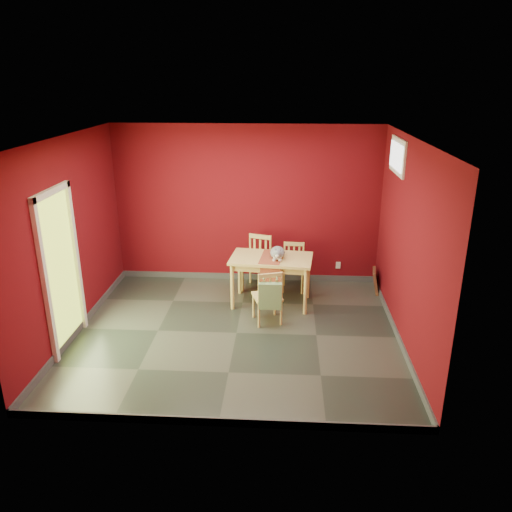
# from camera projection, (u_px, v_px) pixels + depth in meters

# --- Properties ---
(ground) EXTENTS (4.50, 4.50, 0.00)m
(ground) POSITION_uv_depth(u_px,v_px,m) (236.00, 333.00, 7.05)
(ground) COLOR #2D342D
(ground) RESTS_ON ground
(room_shell) EXTENTS (4.50, 4.50, 4.50)m
(room_shell) POSITION_uv_depth(u_px,v_px,m) (236.00, 330.00, 7.03)
(room_shell) COLOR #5A090F
(room_shell) RESTS_ON ground
(doorway) EXTENTS (0.06, 1.01, 2.13)m
(doorway) POSITION_uv_depth(u_px,v_px,m) (60.00, 266.00, 6.41)
(doorway) COLOR #B7D838
(doorway) RESTS_ON ground
(window) EXTENTS (0.05, 0.90, 0.50)m
(window) POSITION_uv_depth(u_px,v_px,m) (397.00, 156.00, 7.06)
(window) COLOR white
(window) RESTS_ON room_shell
(outlet_plate) EXTENTS (0.08, 0.02, 0.12)m
(outlet_plate) POSITION_uv_depth(u_px,v_px,m) (338.00, 265.00, 8.72)
(outlet_plate) COLOR silver
(outlet_plate) RESTS_ON room_shell
(dining_table) EXTENTS (1.31, 0.85, 0.78)m
(dining_table) POSITION_uv_depth(u_px,v_px,m) (271.00, 263.00, 7.74)
(dining_table) COLOR #DEBE67
(dining_table) RESTS_ON ground
(table_runner) EXTENTS (0.38, 0.69, 0.34)m
(table_runner) POSITION_uv_depth(u_px,v_px,m) (271.00, 263.00, 7.62)
(table_runner) COLOR brown
(table_runner) RESTS_ON dining_table
(chair_far_left) EXTENTS (0.53, 0.53, 0.91)m
(chair_far_left) POSITION_uv_depth(u_px,v_px,m) (257.00, 262.00, 8.40)
(chair_far_left) COLOR #DEBE67
(chair_far_left) RESTS_ON ground
(chair_far_right) EXTENTS (0.39, 0.39, 0.80)m
(chair_far_right) POSITION_uv_depth(u_px,v_px,m) (293.00, 266.00, 8.37)
(chair_far_right) COLOR #DEBE67
(chair_far_right) RESTS_ON ground
(chair_near) EXTENTS (0.49, 0.49, 0.83)m
(chair_near) POSITION_uv_depth(u_px,v_px,m) (268.00, 296.00, 7.21)
(chair_near) COLOR #DEBE67
(chair_near) RESTS_ON ground
(tote_bag) EXTENTS (0.33, 0.19, 0.45)m
(tote_bag) POSITION_uv_depth(u_px,v_px,m) (270.00, 296.00, 6.99)
(tote_bag) COLOR #6F965F
(tote_bag) RESTS_ON chair_near
(cat) EXTENTS (0.28, 0.48, 0.23)m
(cat) POSITION_uv_depth(u_px,v_px,m) (277.00, 250.00, 7.66)
(cat) COLOR slate
(cat) RESTS_ON table_runner
(picture_frame) EXTENTS (0.19, 0.40, 0.39)m
(picture_frame) POSITION_uv_depth(u_px,v_px,m) (376.00, 281.00, 8.34)
(picture_frame) COLOR brown
(picture_frame) RESTS_ON ground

